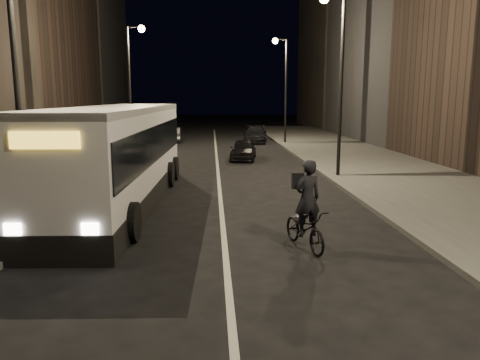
{
  "coord_description": "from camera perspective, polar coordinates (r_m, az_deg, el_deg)",
  "views": [
    {
      "loc": [
        -0.31,
        -9.33,
        3.79
      ],
      "look_at": [
        0.47,
        3.47,
        1.5
      ],
      "focal_mm": 35.0,
      "sensor_mm": 36.0,
      "label": 1
    }
  ],
  "objects": [
    {
      "name": "ground",
      "position": [
        10.08,
        -1.52,
        -11.97
      ],
      "size": [
        180.0,
        180.0,
        0.0
      ],
      "primitive_type": "plane",
      "color": "black",
      "rests_on": "ground"
    },
    {
      "name": "sidewalk_right",
      "position": [
        25.21,
        17.01,
        1.22
      ],
      "size": [
        7.0,
        70.0,
        0.16
      ],
      "primitive_type": "cube",
      "color": "#3D3E3B",
      "rests_on": "ground"
    },
    {
      "name": "sidewalk_left",
      "position": [
        25.01,
        -22.57,
        0.82
      ],
      "size": [
        7.0,
        70.0,
        0.16
      ],
      "primitive_type": "cube",
      "color": "#3D3E3B",
      "rests_on": "ground"
    },
    {
      "name": "building_row_right",
      "position": [
        40.84,
        21.31,
        18.93
      ],
      "size": [
        8.0,
        61.0,
        21.0
      ],
      "primitive_type": "cube",
      "color": "black",
      "rests_on": "ground"
    },
    {
      "name": "streetlight_right_mid",
      "position": [
        22.12,
        11.64,
        14.0
      ],
      "size": [
        1.2,
        0.44,
        8.12
      ],
      "color": "black",
      "rests_on": "sidewalk_right"
    },
    {
      "name": "streetlight_right_far",
      "position": [
        37.79,
        5.23,
        12.47
      ],
      "size": [
        1.2,
        0.44,
        8.12
      ],
      "color": "black",
      "rests_on": "sidewalk_right"
    },
    {
      "name": "streetlight_left_near",
      "position": [
        14.34,
        -24.95,
        15.51
      ],
      "size": [
        1.2,
        0.44,
        8.12
      ],
      "color": "black",
      "rests_on": "sidewalk_left"
    },
    {
      "name": "streetlight_left_far",
      "position": [
        31.77,
        -12.9,
        12.72
      ],
      "size": [
        1.2,
        0.44,
        8.12
      ],
      "color": "black",
      "rests_on": "sidewalk_left"
    },
    {
      "name": "city_bus",
      "position": [
        17.04,
        -14.63,
        3.36
      ],
      "size": [
        3.44,
        12.92,
        3.45
      ],
      "rotation": [
        0.0,
        0.0,
        -0.04
      ],
      "color": "white",
      "rests_on": "ground"
    },
    {
      "name": "cyclist_on_bicycle",
      "position": [
        11.83,
        8.0,
        -4.8
      ],
      "size": [
        1.23,
        2.1,
        2.29
      ],
      "rotation": [
        0.0,
        0.0,
        0.29
      ],
      "color": "black",
      "rests_on": "ground"
    },
    {
      "name": "car_near",
      "position": [
        28.45,
        0.4,
        3.73
      ],
      "size": [
        1.95,
        3.81,
        1.24
      ],
      "primitive_type": "imported",
      "rotation": [
        0.0,
        0.0,
        -0.14
      ],
      "color": "black",
      "rests_on": "ground"
    },
    {
      "name": "car_mid",
      "position": [
        40.11,
        -8.22,
        5.49
      ],
      "size": [
        1.54,
        3.81,
        1.23
      ],
      "primitive_type": "imported",
      "rotation": [
        0.0,
        0.0,
        3.21
      ],
      "color": "#3E3D40",
      "rests_on": "ground"
    },
    {
      "name": "car_far",
      "position": [
        39.42,
        1.86,
        5.6
      ],
      "size": [
        2.44,
        4.88,
        1.36
      ],
      "primitive_type": "imported",
      "rotation": [
        0.0,
        0.0,
        -0.12
      ],
      "color": "black",
      "rests_on": "ground"
    }
  ]
}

